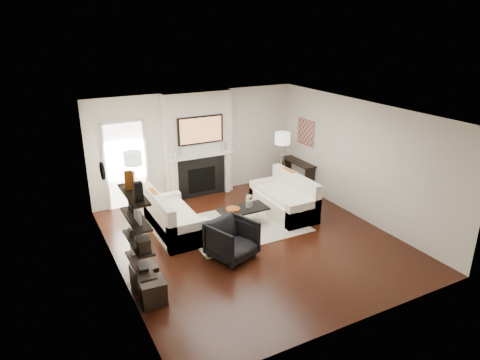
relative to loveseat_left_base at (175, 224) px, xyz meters
name	(u,v)px	position (x,y,z in m)	size (l,w,h in m)	color
room_envelope	(254,180)	(1.34, -1.08, 1.14)	(6.00, 6.00, 6.00)	black
chimney_breast	(199,145)	(1.34, 1.80, 1.14)	(1.80, 0.25, 2.70)	silver
fireplace_surround	(202,177)	(1.34, 1.66, 0.31)	(1.30, 0.02, 1.04)	black
firebox	(202,180)	(1.34, 1.66, 0.24)	(0.75, 0.02, 0.65)	black
mantel_pilaster_l	(176,181)	(0.62, 1.63, 0.34)	(0.12, 0.08, 1.10)	white
mantel_pilaster_r	(227,172)	(2.06, 1.63, 0.34)	(0.12, 0.08, 1.10)	white
mantel_shelf	(202,156)	(1.34, 1.61, 0.91)	(1.70, 0.18, 0.07)	white
tv_body	(200,130)	(1.34, 1.64, 1.57)	(1.20, 0.06, 0.70)	black
tv_screen	(201,130)	(1.34, 1.61, 1.57)	(1.10, 0.01, 0.62)	#BF723F
candlestick_l_tall	(181,151)	(0.79, 1.62, 1.09)	(0.04, 0.04, 0.30)	silver
candlestick_l_short	(176,153)	(0.66, 1.62, 1.06)	(0.04, 0.04, 0.24)	silver
candlestick_r_tall	(221,146)	(1.89, 1.62, 1.09)	(0.04, 0.04, 0.30)	silver
candlestick_r_short	(226,146)	(2.02, 1.62, 1.06)	(0.04, 0.04, 0.24)	silver
hallway_panel	(126,166)	(-0.51, 1.90, 0.84)	(0.90, 0.02, 2.10)	white
door_trim_l	(106,169)	(-0.99, 1.88, 0.84)	(0.06, 0.06, 2.16)	white
door_trim_r	(146,163)	(-0.03, 1.88, 0.84)	(0.06, 0.06, 2.16)	white
door_trim_top	(122,122)	(-0.51, 1.88, 1.92)	(1.02, 0.06, 0.06)	white
rug	(242,225)	(1.46, -0.34, -0.20)	(2.60, 2.00, 0.01)	#BCB09A
loveseat_left_base	(175,224)	(0.00, 0.00, 0.00)	(0.85, 1.80, 0.42)	white
loveseat_left_back	(159,214)	(-0.33, 0.00, 0.32)	(0.18, 1.80, 0.80)	white
loveseat_left_arm_n	(188,236)	(0.00, -0.81, 0.09)	(0.85, 0.18, 0.60)	white
loveseat_left_arm_s	(163,207)	(0.00, 0.81, 0.09)	(0.85, 0.18, 0.60)	white
loveseat_left_cushion	(176,213)	(0.05, 0.00, 0.26)	(0.63, 1.44, 0.10)	white
pillow_left_orange	(154,200)	(-0.33, 0.30, 0.52)	(0.10, 0.42, 0.42)	#BA5B16
pillow_left_charcoal	(163,211)	(-0.33, -0.30, 0.51)	(0.10, 0.40, 0.40)	black
loveseat_right_base	(283,205)	(2.63, -0.21, 0.00)	(0.85, 1.80, 0.42)	white
loveseat_right_back	(295,190)	(2.97, -0.21, 0.32)	(0.18, 1.80, 0.80)	white
loveseat_right_arm_n	(303,214)	(2.63, -1.02, 0.09)	(0.85, 0.18, 0.60)	white
loveseat_right_arm_s	(266,190)	(2.63, 0.60, 0.09)	(0.85, 0.18, 0.60)	white
loveseat_right_cushion	(282,195)	(2.58, -0.21, 0.26)	(0.63, 1.44, 0.10)	white
pillow_right_orange	(289,178)	(2.97, 0.09, 0.52)	(0.10, 0.42, 0.42)	#BA5B16
pillow_right_charcoal	(303,186)	(2.97, -0.51, 0.51)	(0.10, 0.40, 0.40)	black
coffee_table	(243,209)	(1.47, -0.36, 0.19)	(1.10, 0.55, 0.04)	black
coffee_leg_nw	(227,226)	(0.97, -0.58, -0.02)	(0.02, 0.02, 0.38)	silver
coffee_leg_ne	(267,217)	(1.97, -0.58, -0.02)	(0.02, 0.02, 0.38)	silver
coffee_leg_sw	(219,218)	(0.97, -0.14, -0.02)	(0.02, 0.02, 0.38)	silver
coffee_leg_se	(258,210)	(1.97, -0.14, -0.02)	(0.02, 0.02, 0.38)	silver
hurricane_glass	(249,201)	(1.62, -0.36, 0.35)	(0.15, 0.15, 0.26)	white
hurricane_candle	(249,204)	(1.62, -0.36, 0.29)	(0.11, 0.11, 0.17)	white
copper_bowl	(233,209)	(1.22, -0.36, 0.24)	(0.31, 0.31, 0.05)	#BE561F
armchair	(232,238)	(0.64, -1.47, 0.20)	(0.80, 0.74, 0.82)	black
lamp_left_post	(136,194)	(-0.51, 1.13, 0.39)	(0.02, 0.02, 1.20)	silver
lamp_left_shade	(133,158)	(-0.51, 1.13, 1.24)	(0.40, 0.40, 0.30)	white
lamp_left_leg_a	(141,193)	(-0.40, 1.13, 0.39)	(0.02, 0.02, 1.25)	silver
lamp_left_leg_b	(132,193)	(-0.57, 1.23, 0.39)	(0.02, 0.02, 1.25)	silver
lamp_left_leg_c	(135,196)	(-0.57, 1.04, 0.39)	(0.02, 0.02, 1.25)	silver
lamp_right_post	(281,169)	(3.39, 1.05, 0.39)	(0.02, 0.02, 1.20)	silver
lamp_right_shade	(282,138)	(3.39, 1.05, 1.24)	(0.40, 0.40, 0.30)	white
lamp_right_leg_a	(285,169)	(3.50, 1.05, 0.39)	(0.02, 0.02, 1.25)	silver
lamp_right_leg_b	(278,169)	(3.33, 1.15, 0.39)	(0.02, 0.02, 1.25)	silver
lamp_right_leg_c	(282,171)	(3.33, 0.96, 0.39)	(0.02, 0.02, 1.25)	silver
console_top	(298,162)	(3.91, 1.03, 0.52)	(0.35, 1.20, 0.04)	black
console_leg_n	(310,181)	(3.91, 0.48, 0.14)	(0.30, 0.04, 0.71)	black
console_leg_s	(286,169)	(3.91, 1.58, 0.14)	(0.30, 0.04, 0.71)	black
wall_art	(306,132)	(4.07, 0.97, 1.34)	(0.03, 0.70, 0.70)	#995B4C
shelf_bottom	(140,265)	(-1.28, -2.08, 0.49)	(0.25, 1.00, 0.04)	black
shelf_lower	(138,242)	(-1.28, -2.08, 0.89)	(0.25, 1.00, 0.04)	black
shelf_upper	(136,219)	(-1.28, -2.08, 1.29)	(0.25, 1.00, 0.04)	black
shelf_top	(134,194)	(-1.28, -2.08, 1.69)	(0.25, 1.00, 0.04)	black
decor_magfile_a	(138,191)	(-1.28, -2.39, 1.85)	(0.12, 0.10, 0.28)	black
decor_magfile_b	(129,180)	(-1.28, -1.87, 1.85)	(0.12, 0.10, 0.28)	#BA5B16
decor_frame_a	(138,215)	(-1.28, -2.23, 1.42)	(0.04, 0.30, 0.22)	white
decor_frame_b	(131,206)	(-1.28, -1.82, 1.40)	(0.04, 0.22, 0.18)	black
decor_wine_rack	(143,244)	(-1.28, -2.39, 1.01)	(0.18, 0.25, 0.20)	black
decor_box_small	(134,232)	(-1.28, -1.85, 0.97)	(0.15, 0.12, 0.12)	black
decor_books	(143,268)	(-1.28, -2.26, 0.53)	(0.14, 0.20, 0.05)	black
decor_box_tall	(134,249)	(-1.28, -1.72, 0.60)	(0.10, 0.10, 0.18)	white
clock_rim	(102,171)	(-1.39, -0.18, 1.49)	(0.34, 0.34, 0.04)	black
clock_face	(104,171)	(-1.37, -0.18, 1.49)	(0.29, 0.29, 0.01)	white
ottoman_near	(144,276)	(-1.13, -1.64, -0.01)	(0.40, 0.40, 0.40)	black
ottoman_far	(153,291)	(-1.13, -2.15, -0.01)	(0.40, 0.40, 0.40)	black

